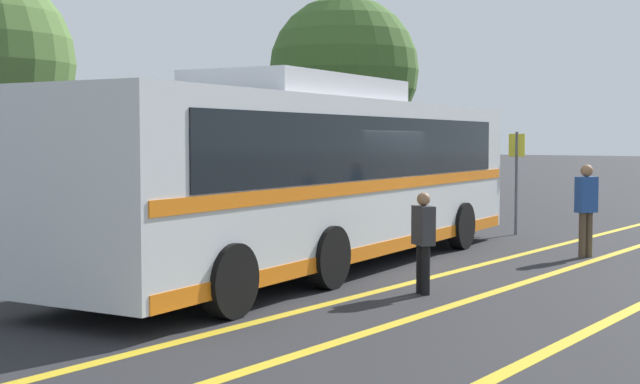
# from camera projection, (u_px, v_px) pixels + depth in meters

# --- Properties ---
(ground_plane) EXTENTS (220.00, 220.00, 0.00)m
(ground_plane) POSITION_uv_depth(u_px,v_px,m) (353.00, 266.00, 16.56)
(ground_plane) COLOR #262628
(lane_strip_0) EXTENTS (32.69, 0.20, 0.01)m
(lane_strip_0) POSITION_uv_depth(u_px,v_px,m) (425.00, 279.00, 14.96)
(lane_strip_0) COLOR gold
(lane_strip_0) RESTS_ON ground_plane
(lane_strip_1) EXTENTS (32.69, 0.20, 0.01)m
(lane_strip_1) POSITION_uv_depth(u_px,v_px,m) (508.00, 288.00, 14.08)
(lane_strip_1) COLOR gold
(lane_strip_1) RESTS_ON ground_plane
(curb_strip) EXTENTS (40.69, 0.36, 0.15)m
(curb_strip) POSITION_uv_depth(u_px,v_px,m) (89.00, 240.00, 20.09)
(curb_strip) COLOR #99999E
(curb_strip) RESTS_ON ground_plane
(transit_bus) EXTENTS (13.18, 4.05, 3.44)m
(transit_bus) POSITION_uv_depth(u_px,v_px,m) (320.00, 172.00, 16.14)
(transit_bus) COLOR silver
(transit_bus) RESTS_ON ground_plane
(parked_car_2) EXTENTS (4.22, 1.92, 1.44)m
(parked_car_2) POSITION_uv_depth(u_px,v_px,m) (68.00, 218.00, 18.39)
(parked_car_2) COLOR #4C3823
(parked_car_2) RESTS_ON ground_plane
(parked_car_3) EXTENTS (4.93, 2.15, 1.38)m
(parked_car_3) POSITION_uv_depth(u_px,v_px,m) (253.00, 202.00, 23.04)
(parked_car_3) COLOR navy
(parked_car_3) RESTS_ON ground_plane
(parked_car_4) EXTENTS (4.83, 2.08, 1.45)m
(parked_car_4) POSITION_uv_depth(u_px,v_px,m) (394.00, 189.00, 28.58)
(parked_car_4) COLOR black
(parked_car_4) RESTS_ON ground_plane
(pedestrian_0) EXTENTS (0.47, 0.39, 1.85)m
(pedestrian_0) POSITION_uv_depth(u_px,v_px,m) (586.00, 204.00, 17.66)
(pedestrian_0) COLOR brown
(pedestrian_0) RESTS_ON ground_plane
(pedestrian_1) EXTENTS (0.42, 0.47, 1.55)m
(pedestrian_1) POSITION_uv_depth(u_px,v_px,m) (423.00, 237.00, 13.49)
(pedestrian_1) COLOR black
(pedestrian_1) RESTS_ON ground_plane
(bus_stop_sign) EXTENTS (0.08, 0.40, 2.53)m
(bus_stop_sign) POSITION_uv_depth(u_px,v_px,m) (516.00, 170.00, 21.82)
(bus_stop_sign) COLOR #59595E
(bus_stop_sign) RESTS_ON ground_plane
(tree_2) EXTENTS (5.17, 5.17, 7.30)m
(tree_2) POSITION_uv_depth(u_px,v_px,m) (344.00, 71.00, 30.83)
(tree_2) COLOR #513823
(tree_2) RESTS_ON ground_plane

